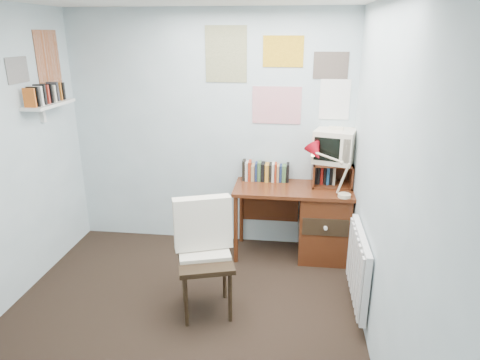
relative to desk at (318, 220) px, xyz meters
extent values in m
plane|color=black|center=(-1.17, -1.48, -0.41)|extent=(3.50, 3.50, 0.00)
cube|color=silver|center=(-1.17, 0.27, 0.84)|extent=(3.00, 0.02, 2.50)
cube|color=silver|center=(0.33, -1.48, 0.84)|extent=(0.02, 3.50, 2.50)
cube|color=#532613|center=(-0.27, 0.00, 0.34)|extent=(1.20, 0.55, 0.03)
cube|color=#532613|center=(0.06, 0.00, -0.04)|extent=(0.50, 0.50, 0.72)
cylinder|color=#532613|center=(-0.83, -0.24, -0.04)|extent=(0.04, 0.04, 0.72)
cylinder|color=#532613|center=(-0.83, 0.23, -0.04)|extent=(0.04, 0.04, 0.72)
cube|color=#532613|center=(-0.52, 0.25, 0.01)|extent=(0.64, 0.02, 0.30)
cube|color=black|center=(-0.97, -1.10, 0.07)|extent=(0.60, 0.58, 0.94)
cube|color=#B90C1C|center=(0.22, -0.22, 0.58)|extent=(0.36, 0.32, 0.44)
cube|color=#532613|center=(0.12, 0.11, 0.48)|extent=(0.40, 0.30, 0.25)
cube|color=beige|center=(0.13, 0.13, 0.79)|extent=(0.46, 0.44, 0.36)
cube|color=#532613|center=(-0.51, 0.18, 0.46)|extent=(0.60, 0.14, 0.22)
cube|color=white|center=(0.29, -0.93, 0.01)|extent=(0.09, 0.80, 0.60)
cube|color=white|center=(-2.57, -0.38, 1.21)|extent=(0.20, 0.62, 0.24)
cube|color=white|center=(-0.47, 0.26, 1.44)|extent=(1.20, 0.01, 0.90)
cube|color=white|center=(-2.67, -0.38, 1.59)|extent=(0.01, 0.70, 0.60)
camera|label=1|loc=(-0.30, -4.14, 1.85)|focal=32.00mm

